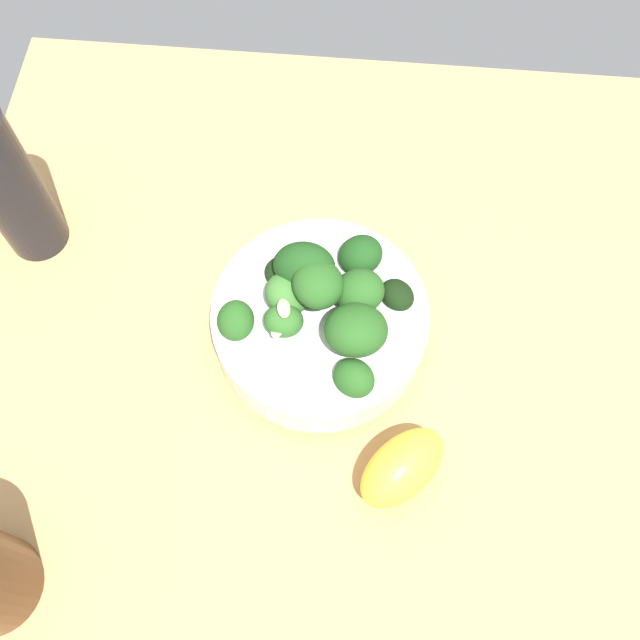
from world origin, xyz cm
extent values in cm
cube|color=tan|center=(0.00, 0.00, -2.35)|extent=(63.74, 63.74, 4.70)
cylinder|color=white|center=(-0.04, -1.47, 0.67)|extent=(9.57, 9.57, 1.35)
cylinder|color=white|center=(-0.04, -1.47, 3.37)|extent=(17.40, 17.40, 4.04)
cylinder|color=silver|center=(-0.04, -1.47, 4.99)|extent=(14.23, 14.23, 0.80)
cylinder|color=#3C7A32|center=(-2.28, -4.40, 5.80)|extent=(1.80, 1.85, 1.43)
ellipsoid|color=#23511C|center=(-2.28, -4.40, 7.59)|extent=(7.62, 7.07, 6.21)
cylinder|color=#4A8F3C|center=(0.62, 1.15, 5.24)|extent=(1.87, 2.02, 1.58)
ellipsoid|color=#386B2B|center=(0.62, 1.15, 6.89)|extent=(4.52, 5.22, 4.06)
cylinder|color=#3C7A32|center=(3.09, 2.19, 4.34)|extent=(1.19, 1.28, 1.39)
ellipsoid|color=black|center=(3.09, 2.19, 5.75)|extent=(3.03, 2.45, 2.41)
cylinder|color=#2F662B|center=(-5.50, -4.51, 4.27)|extent=(1.66, 1.61, 1.44)
ellipsoid|color=#23511C|center=(-5.50, -4.51, 5.93)|extent=(4.52, 4.63, 3.20)
cylinder|color=#2F662B|center=(2.67, -0.44, 5.84)|extent=(1.79, 1.84, 1.87)
ellipsoid|color=#194216|center=(2.67, -0.44, 7.79)|extent=(4.88, 5.25, 5.10)
cylinder|color=#3C7A32|center=(1.14, -4.44, 5.78)|extent=(1.39, 1.54, 1.17)
ellipsoid|color=#23511C|center=(1.14, -4.44, 7.30)|extent=(5.03, 5.20, 4.50)
cylinder|color=#3C7A32|center=(5.07, -4.29, 4.25)|extent=(1.84, 1.90, 1.98)
ellipsoid|color=#194216|center=(5.07, -4.29, 6.07)|extent=(5.53, 5.69, 4.32)
cylinder|color=#4A8F3C|center=(1.88, -7.46, 4.23)|extent=(1.61, 1.52, 1.72)
ellipsoid|color=black|center=(1.88, -7.46, 5.76)|extent=(4.20, 4.31, 2.91)
cylinder|color=#4A8F3C|center=(-1.55, 5.00, 4.36)|extent=(1.57, 1.68, 1.55)
ellipsoid|color=#23511C|center=(-1.55, 5.00, 5.88)|extent=(4.08, 3.43, 4.03)
cylinder|color=#3C7A32|center=(-1.64, 1.18, 5.21)|extent=(1.42, 1.60, 1.65)
ellipsoid|color=#2D6023|center=(-1.64, 1.18, 6.81)|extent=(3.64, 4.04, 4.21)
cylinder|color=#4A8F3C|center=(0.95, -1.22, 6.44)|extent=(1.80, 1.77, 1.44)
ellipsoid|color=#23511C|center=(0.95, -1.22, 8.35)|extent=(4.49, 4.60, 4.06)
ellipsoid|color=#DBBC84|center=(-2.43, 1.50, 7.30)|extent=(2.01, 1.54, 1.09)
ellipsoid|color=#DBBC84|center=(2.26, -4.23, 6.95)|extent=(1.83, 1.19, 1.06)
ellipsoid|color=#DBBC84|center=(-1.37, 1.14, 8.44)|extent=(1.93, 1.30, 0.80)
ellipsoid|color=yellow|center=(-11.14, -8.71, 2.59)|extent=(8.60, 8.47, 5.18)
cylinder|color=black|center=(7.95, 24.94, 7.93)|extent=(5.27, 5.27, 15.86)
camera|label=1|loc=(-25.17, -3.69, 58.31)|focal=41.67mm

